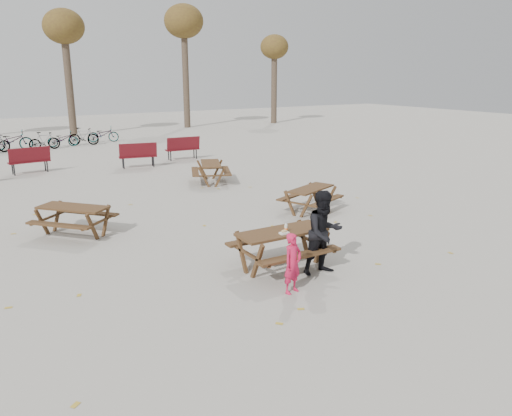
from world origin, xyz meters
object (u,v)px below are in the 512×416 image
main_picnic_table (282,240)px  child (293,263)px  adult (324,233)px  food_tray (284,233)px  picnic_table_north (74,221)px  picnic_table_far (211,173)px  soda_bottle (286,229)px  picnic_table_east (310,200)px

main_picnic_table → child: size_ratio=1.65×
adult → main_picnic_table: bearing=132.1°
food_tray → picnic_table_north: bearing=124.0°
adult → picnic_table_far: bearing=80.7°
soda_bottle → child: child is taller
adult → picnic_table_far: (1.76, 8.55, -0.47)m
food_tray → adult: adult is taller
child → picnic_table_east: child is taller
food_tray → soda_bottle: soda_bottle is taller
main_picnic_table → soda_bottle: (0.01, -0.12, 0.26)m
food_tray → picnic_table_far: 8.46m
child → picnic_table_east: 5.41m
food_tray → child: child is taller
food_tray → soda_bottle: (0.09, 0.08, 0.05)m
child → picnic_table_far: child is taller
soda_bottle → picnic_table_far: bearing=74.1°
adult → child: bearing=-155.3°
main_picnic_table → picnic_table_north: main_picnic_table is taller
child → picnic_table_far: bearing=57.3°
child → picnic_table_far: size_ratio=0.66×
soda_bottle → child: bearing=-117.7°
main_picnic_table → soda_bottle: 0.29m
picnic_table_north → soda_bottle: bearing=-7.0°
child → picnic_table_far: 9.39m
soda_bottle → picnic_table_east: (3.01, 3.19, -0.51)m
adult → picnic_table_north: adult is taller
food_tray → child: bearing=-114.9°
picnic_table_north → food_tray: bearing=-8.3°
adult → picnic_table_east: 4.49m
picnic_table_east → child: bearing=-152.3°
child → picnic_table_north: 5.93m
food_tray → adult: bearing=-35.8°
child → main_picnic_table: bearing=49.8°
soda_bottle → picnic_table_north: soda_bottle is taller
main_picnic_table → adult: adult is taller
soda_bottle → main_picnic_table: bearing=93.2°
soda_bottle → picnic_table_far: size_ratio=0.10×
child → picnic_table_east: (3.50, 4.13, -0.21)m
child → adult: size_ratio=0.67×
soda_bottle → picnic_table_far: soda_bottle is taller
picnic_table_east → picnic_table_far: (-0.72, 4.84, 0.02)m
picnic_table_east → picnic_table_far: bearing=76.5°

